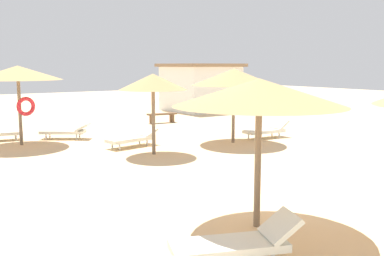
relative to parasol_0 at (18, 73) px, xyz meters
name	(u,v)px	position (x,y,z in m)	size (l,w,h in m)	color
ground_plane	(269,198)	(2.81, -9.89, -2.59)	(80.00, 80.00, 0.00)	#DBBA8C
parasol_0	(18,73)	(0.00, 0.00, 0.00)	(3.12, 3.12, 2.87)	#75604C
parasol_2	(234,77)	(6.67, -3.98, -0.14)	(3.12, 3.12, 2.76)	#75604C
parasol_3	(259,93)	(1.41, -11.00, -0.18)	(3.04, 3.04, 2.66)	#75604C
parasol_4	(153,82)	(3.13, -4.22, -0.25)	(2.21, 2.21, 2.61)	#75604C
lounger_0	(66,131)	(1.80, 0.39, -2.28)	(1.93, 1.63, 0.62)	silver
lounger_2	(267,130)	(8.48, -3.90, -2.27)	(1.94, 0.78, 0.70)	silver
lounger_3	(238,242)	(0.14, -11.97, -2.27)	(2.00, 1.28, 0.71)	silver
lounger_4	(133,138)	(3.20, -2.60, -2.28)	(2.00, 0.97, 0.61)	silver
bench_0	(162,116)	(7.40, 2.48, -2.24)	(1.54, 0.60, 0.49)	brown
beach_cabana	(200,87)	(12.54, 6.39, -1.08)	(4.14, 4.36, 2.98)	white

